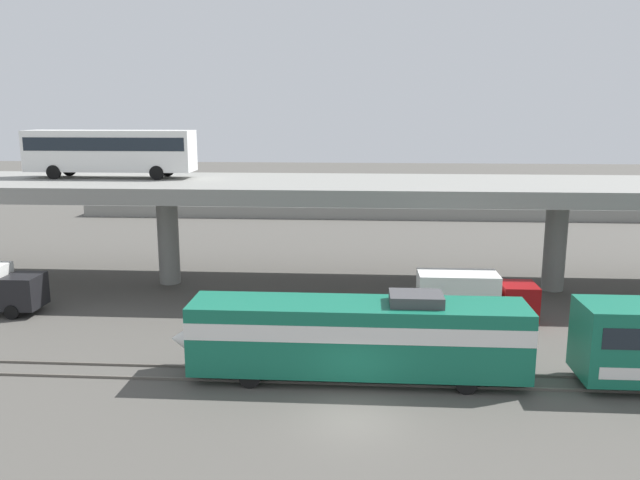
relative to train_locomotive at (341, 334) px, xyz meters
The scene contains 17 objects.
ground_plane 4.61m from the train_locomotive, 80.79° to the right, with size 260.00×260.00×0.00m, color #4C4944.
rail_strip_near 2.35m from the train_locomotive, 48.84° to the right, with size 110.00×0.12×0.12m, color #59544C.
rail_strip_far 2.35m from the train_locomotive, 48.84° to the left, with size 110.00×0.12×0.12m, color #59544C.
train_locomotive is the anchor object (origin of this frame).
highway_overpass 16.66m from the train_locomotive, 87.68° to the left, with size 96.00×10.93×7.51m.
transit_bus_on_overpass 25.27m from the train_locomotive, 135.32° to the left, with size 12.00×2.68×3.40m.
service_truck_west 11.16m from the train_locomotive, 48.35° to the left, with size 6.80×2.46×3.04m.
pier_parking_lot 51.03m from the train_locomotive, 89.27° to the left, with size 64.93×13.86×1.37m, color gray.
parked_car_0 51.41m from the train_locomotive, 95.12° to the left, with size 4.65×1.87×1.50m.
parked_car_1 51.81m from the train_locomotive, 83.26° to the left, with size 4.29×1.94×1.50m.
parked_car_2 55.20m from the train_locomotive, 100.77° to the left, with size 4.08×1.82×1.50m.
parked_car_3 50.60m from the train_locomotive, 75.05° to the left, with size 4.62×1.88×1.50m.
parked_car_4 48.33m from the train_locomotive, 87.49° to the left, with size 4.28×1.87×1.50m.
parked_car_5 49.14m from the train_locomotive, 81.10° to the left, with size 4.63×1.99×1.50m.
parked_car_6 52.52m from the train_locomotive, 69.07° to the left, with size 4.09×1.89×1.50m.
parked_car_7 54.86m from the train_locomotive, 63.07° to the left, with size 4.06×1.91×1.50m.
harbor_water 74.04m from the train_locomotive, 89.50° to the left, with size 140.00×36.00×0.01m, color #2D5170.
Camera 1 is at (0.24, -23.76, 12.25)m, focal length 35.61 mm.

